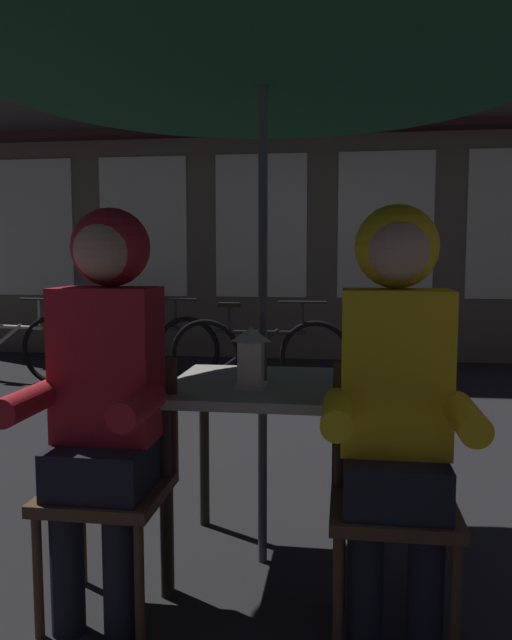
% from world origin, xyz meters
% --- Properties ---
extents(ground_plane, '(60.00, 60.00, 0.00)m').
position_xyz_m(ground_plane, '(0.00, 0.00, 0.00)').
color(ground_plane, '#232326').
extents(cafe_table, '(0.72, 0.72, 0.74)m').
position_xyz_m(cafe_table, '(0.00, 0.00, 0.64)').
color(cafe_table, '#B2AD9E').
rests_on(cafe_table, ground_plane).
extents(patio_umbrella, '(2.10, 2.10, 2.31)m').
position_xyz_m(patio_umbrella, '(0.00, 0.00, 2.06)').
color(patio_umbrella, '#4C4C51').
rests_on(patio_umbrella, ground_plane).
extents(lantern, '(0.11, 0.11, 0.23)m').
position_xyz_m(lantern, '(-0.03, -0.11, 0.86)').
color(lantern, white).
rests_on(lantern, cafe_table).
extents(chair_left, '(0.40, 0.40, 0.87)m').
position_xyz_m(chair_left, '(-0.48, -0.37, 0.49)').
color(chair_left, '#513823').
rests_on(chair_left, ground_plane).
extents(chair_right, '(0.40, 0.40, 0.87)m').
position_xyz_m(chair_right, '(0.48, -0.37, 0.49)').
color(chair_right, '#513823').
rests_on(chair_right, ground_plane).
extents(person_left_hooded, '(0.45, 0.56, 1.40)m').
position_xyz_m(person_left_hooded, '(-0.48, -0.43, 0.85)').
color(person_left_hooded, black).
rests_on(person_left_hooded, ground_plane).
extents(person_right_hooded, '(0.45, 0.56, 1.40)m').
position_xyz_m(person_right_hooded, '(0.48, -0.43, 0.85)').
color(person_right_hooded, black).
rests_on(person_right_hooded, ground_plane).
extents(shopfront_building, '(10.00, 0.93, 6.20)m').
position_xyz_m(shopfront_building, '(0.04, 5.40, 3.09)').
color(shopfront_building, '#6B5B4C').
rests_on(shopfront_building, ground_plane).
extents(bicycle_nearest, '(1.66, 0.36, 0.84)m').
position_xyz_m(bicycle_nearest, '(-3.01, 3.34, 0.35)').
color(bicycle_nearest, black).
rests_on(bicycle_nearest, ground_plane).
extents(bicycle_second, '(1.67, 0.25, 0.84)m').
position_xyz_m(bicycle_second, '(-1.70, 3.51, 0.35)').
color(bicycle_second, black).
rests_on(bicycle_second, ground_plane).
extents(bicycle_third, '(1.68, 0.10, 0.84)m').
position_xyz_m(bicycle_third, '(-0.46, 3.23, 0.35)').
color(bicycle_third, black).
rests_on(bicycle_third, ground_plane).
extents(potted_plant, '(0.60, 0.60, 0.92)m').
position_xyz_m(potted_plant, '(-2.27, 4.13, 0.54)').
color(potted_plant, brown).
rests_on(potted_plant, ground_plane).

